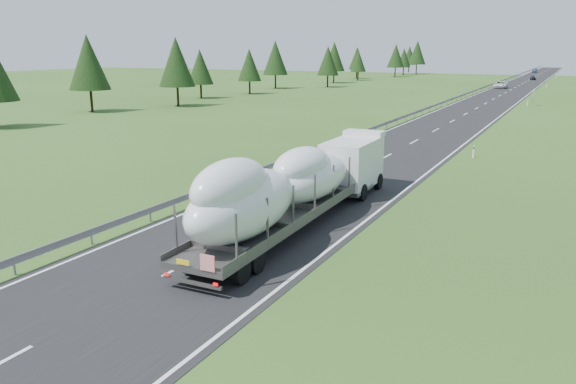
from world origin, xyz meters
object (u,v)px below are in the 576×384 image
at_px(highway_sign, 533,94).
at_px(distant_van, 501,85).
at_px(distant_car_blue, 535,71).
at_px(distant_car_dark, 533,78).
at_px(boat_truck, 294,183).

distance_m(highway_sign, distant_van, 43.15).
relative_size(highway_sign, distant_car_blue, 0.59).
xyz_separation_m(highway_sign, distant_car_blue, (-10.28, 146.86, -1.09)).
xyz_separation_m(distant_van, distant_car_dark, (3.66, 43.70, -0.17)).
bearing_deg(distant_car_blue, highway_sign, -84.86).
bearing_deg(highway_sign, distant_car_dark, 94.20).
height_order(highway_sign, distant_van, highway_sign).
bearing_deg(highway_sign, distant_car_blue, 94.00).
xyz_separation_m(distant_van, distant_car_blue, (-0.34, 104.88, -0.10)).
relative_size(distant_van, distant_car_blue, 1.34).
relative_size(highway_sign, distant_car_dark, 0.69).
height_order(highway_sign, distant_car_dark, highway_sign).
bearing_deg(boat_truck, distant_car_dark, 90.33).
bearing_deg(distant_car_dark, distant_van, -100.72).
bearing_deg(distant_van, boat_truck, -88.27).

